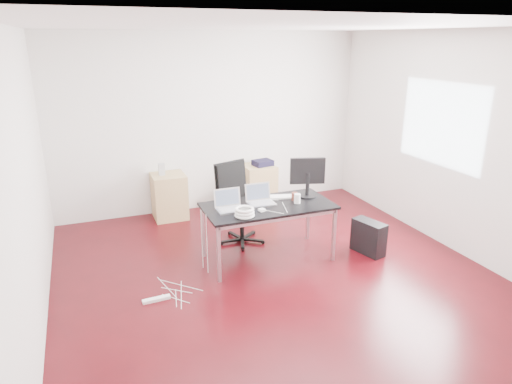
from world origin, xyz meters
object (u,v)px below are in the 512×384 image
object	(u,v)px
desk	(268,209)
filing_cabinet_left	(169,196)
office_chair	(238,199)
filing_cabinet_right	(259,186)
pc_tower	(368,237)

from	to	relation	value
desk	filing_cabinet_left	bearing A→B (deg)	115.36
desk	office_chair	size ratio (longest dim) A/B	1.48
desk	filing_cabinet_left	size ratio (longest dim) A/B	2.29
filing_cabinet_right	desk	bearing A→B (deg)	-108.19
office_chair	pc_tower	size ratio (longest dim) A/B	2.40
office_chair	filing_cabinet_right	world-z (taller)	office_chair
office_chair	filing_cabinet_right	size ratio (longest dim) A/B	1.54
filing_cabinet_right	pc_tower	xyz separation A→B (m)	(0.68, -2.19, -0.13)
office_chair	filing_cabinet_right	distance (m)	1.45
filing_cabinet_left	pc_tower	world-z (taller)	filing_cabinet_left
filing_cabinet_right	office_chair	bearing A→B (deg)	-123.11
pc_tower	desk	bearing A→B (deg)	150.87
office_chair	filing_cabinet_left	distance (m)	1.41
office_chair	filing_cabinet_left	size ratio (longest dim) A/B	1.54
desk	filing_cabinet_right	distance (m)	1.99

